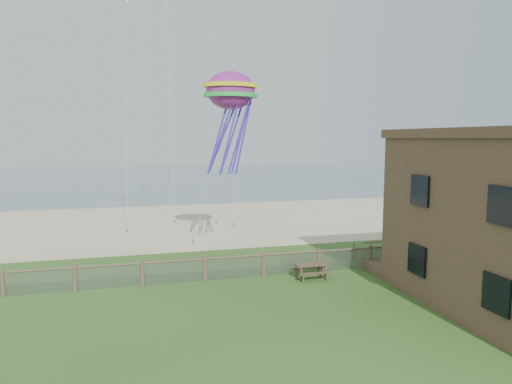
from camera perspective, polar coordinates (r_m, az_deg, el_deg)
ground at (r=18.27m, az=6.24°, el=-15.81°), size 160.00×160.00×0.00m
sand_beach at (r=38.86m, az=-5.40°, el=-3.63°), size 72.00×20.00×0.02m
ocean at (r=82.26m, az=-10.35°, el=1.79°), size 160.00×68.00×0.02m
chainlink_fence at (r=23.48m, az=0.98°, el=-9.18°), size 36.20×0.20×1.25m
motel_deck at (r=28.98m, az=27.40°, el=-7.48°), size 15.00×2.00×0.50m
picnic_table at (r=23.31m, az=6.94°, el=-9.88°), size 1.67×1.28×0.69m
octopus_kite at (r=27.35m, az=-3.15°, el=9.01°), size 3.67×2.98×6.62m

